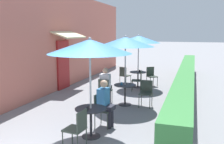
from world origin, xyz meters
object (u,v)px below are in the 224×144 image
(patio_umbrella_near, at_px, (90,46))
(coffee_cup_mid, at_px, (122,84))
(coffee_cup_near, at_px, (87,108))
(seated_patron_mid_left, at_px, (106,83))
(cafe_chair_near_right, at_px, (78,127))
(patio_umbrella_far, at_px, (139,39))
(patio_table_far, at_px, (138,76))
(cafe_chair_far_right, at_px, (138,79))
(patio_table_near, at_px, (91,116))
(cafe_chair_mid_left, at_px, (105,89))
(cafe_chair_far_back, at_px, (151,75))
(coffee_cup_far, at_px, (140,71))
(seated_patron_near_left, at_px, (105,101))
(patio_umbrella_mid, at_px, (125,42))
(cafe_chair_mid_right, at_px, (146,91))
(patio_table_mid, at_px, (125,91))
(cafe_chair_near_left, at_px, (101,107))
(cafe_chair_far_left, at_px, (124,74))

(patio_umbrella_near, distance_m, coffee_cup_mid, 3.05)
(coffee_cup_near, xyz_separation_m, seated_patron_mid_left, (-0.62, 3.00, -0.06))
(cafe_chair_near_right, height_order, patio_umbrella_far, patio_umbrella_far)
(patio_table_far, bearing_deg, cafe_chair_far_right, -76.16)
(patio_table_near, height_order, cafe_chair_mid_left, cafe_chair_mid_left)
(patio_umbrella_far, bearing_deg, cafe_chair_near_right, -89.06)
(patio_table_far, height_order, cafe_chair_far_right, cafe_chair_far_right)
(cafe_chair_far_back, bearing_deg, coffee_cup_far, 9.43)
(cafe_chair_mid_left, bearing_deg, coffee_cup_mid, -0.13)
(seated_patron_near_left, height_order, patio_umbrella_mid, patio_umbrella_mid)
(patio_umbrella_near, distance_m, cafe_chair_far_back, 6.32)
(seated_patron_near_left, bearing_deg, cafe_chair_mid_left, -153.84)
(patio_umbrella_near, bearing_deg, coffee_cup_far, 90.28)
(patio_umbrella_near, distance_m, cafe_chair_mid_right, 3.37)
(patio_umbrella_mid, xyz_separation_m, coffee_cup_far, (-0.10, 2.83, -1.40))
(patio_umbrella_far, bearing_deg, patio_table_far, 0.00)
(patio_umbrella_near, xyz_separation_m, cafe_chair_near_right, (0.00, -0.72, -1.63))
(coffee_cup_mid, bearing_deg, cafe_chair_mid_right, 9.40)
(cafe_chair_far_right, distance_m, cafe_chair_far_back, 1.24)
(patio_table_near, xyz_separation_m, seated_patron_near_left, (0.11, 0.70, 0.19))
(patio_table_far, height_order, coffee_cup_far, coffee_cup_far)
(cafe_chair_mid_left, relative_size, cafe_chair_far_back, 1.00)
(cafe_chair_mid_left, xyz_separation_m, seated_patron_mid_left, (0.00, 0.11, 0.17))
(patio_table_near, bearing_deg, seated_patron_near_left, 81.35)
(patio_table_mid, height_order, seated_patron_mid_left, seated_patron_mid_left)
(patio_umbrella_near, xyz_separation_m, cafe_chair_near_left, (-0.00, 0.72, -1.63))
(cafe_chair_near_right, xyz_separation_m, patio_table_mid, (0.07, 3.50, -0.02))
(patio_table_near, distance_m, cafe_chair_near_right, 0.72)
(patio_umbrella_mid, bearing_deg, patio_umbrella_near, -91.46)
(seated_patron_mid_left, distance_m, coffee_cup_far, 2.85)
(cafe_chair_near_left, relative_size, cafe_chair_near_right, 1.00)
(coffee_cup_near, height_order, patio_table_far, coffee_cup_near)
(cafe_chair_mid_right, distance_m, patio_table_far, 2.89)
(cafe_chair_far_back, bearing_deg, cafe_chair_far_left, -23.87)
(patio_umbrella_mid, relative_size, patio_table_far, 3.16)
(patio_umbrella_far, bearing_deg, cafe_chair_mid_left, -100.71)
(cafe_chair_mid_left, bearing_deg, coffee_cup_near, -76.57)
(patio_table_near, height_order, patio_table_mid, same)
(cafe_chair_near_right, xyz_separation_m, cafe_chair_mid_right, (0.78, 3.56, 0.00))
(patio_table_mid, bearing_deg, cafe_chair_far_left, 105.90)
(cafe_chair_near_right, distance_m, patio_table_far, 6.32)
(patio_umbrella_far, bearing_deg, cafe_chair_mid_right, -72.20)
(patio_umbrella_mid, xyz_separation_m, patio_umbrella_far, (-0.17, 2.81, 0.00))
(cafe_chair_mid_left, distance_m, coffee_cup_far, 2.96)
(patio_umbrella_near, bearing_deg, patio_umbrella_mid, 88.54)
(patio_table_near, distance_m, cafe_chair_far_back, 6.11)
(patio_umbrella_far, bearing_deg, coffee_cup_far, 13.11)
(cafe_chair_far_back, bearing_deg, patio_table_near, 48.37)
(patio_table_far, bearing_deg, patio_table_near, -88.99)
(coffee_cup_near, relative_size, coffee_cup_far, 1.00)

